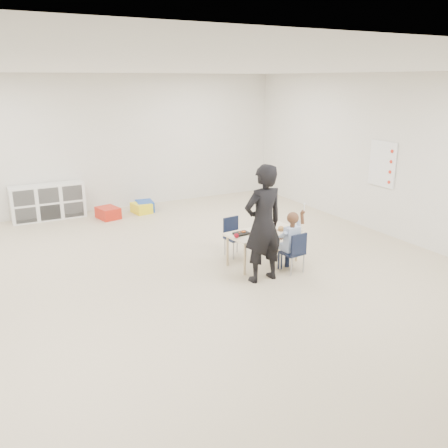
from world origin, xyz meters
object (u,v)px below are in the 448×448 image
table (263,247)px  chair_near (292,252)px  child (293,240)px  cubby_shelf (48,202)px  adult (263,224)px

table → chair_near: (0.20, -0.48, 0.05)m
chair_near → child: bearing=0.0°
chair_near → cubby_shelf: 5.24m
table → cubby_shelf: bearing=115.6°
chair_near → adult: bearing=178.8°
child → adult: adult is taller
table → adult: (-0.34, -0.52, 0.56)m
child → adult: bearing=178.8°
adult → cubby_shelf: bearing=-68.4°
table → cubby_shelf: 4.73m
table → child: size_ratio=1.21×
chair_near → adult: adult is taller
chair_near → child: size_ratio=0.63×
chair_near → adult: size_ratio=0.37×
child → adult: 0.64m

